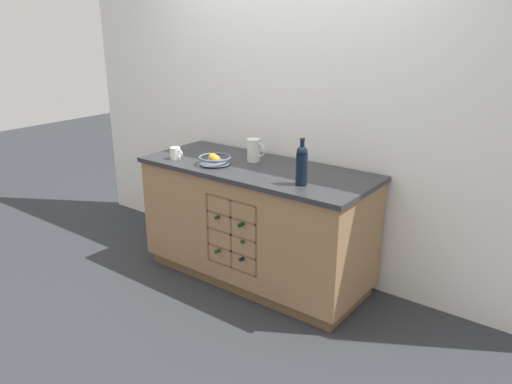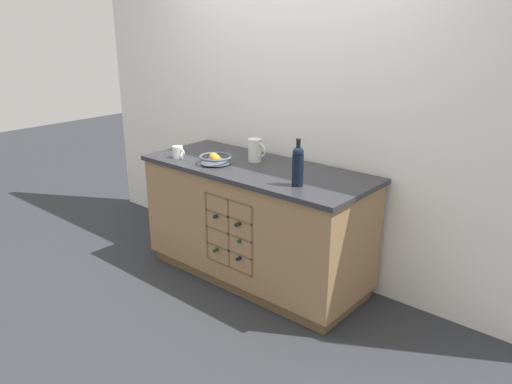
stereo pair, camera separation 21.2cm
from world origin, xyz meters
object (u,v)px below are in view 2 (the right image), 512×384
(white_pitcher, at_px, (255,150))
(standing_wine_bottle, at_px, (298,165))
(fruit_bowl, at_px, (215,159))
(ceramic_mug, at_px, (178,152))

(white_pitcher, distance_m, standing_wine_bottle, 0.65)
(fruit_bowl, bearing_deg, standing_wine_bottle, -1.26)
(ceramic_mug, height_order, standing_wine_bottle, standing_wine_bottle)
(fruit_bowl, height_order, ceramic_mug, ceramic_mug)
(ceramic_mug, bearing_deg, white_pitcher, 31.20)
(ceramic_mug, bearing_deg, fruit_bowl, 10.39)
(white_pitcher, xyz_separation_m, standing_wine_bottle, (0.59, -0.27, 0.05))
(ceramic_mug, xyz_separation_m, standing_wine_bottle, (1.12, 0.05, 0.09))
(white_pitcher, relative_size, ceramic_mug, 1.48)
(fruit_bowl, distance_m, white_pitcher, 0.31)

